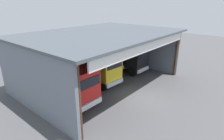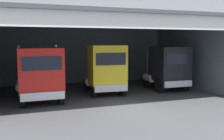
% 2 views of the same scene
% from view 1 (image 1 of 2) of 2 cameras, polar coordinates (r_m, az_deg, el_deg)
% --- Properties ---
extents(ground_plane, '(80.00, 80.00, 0.00)m').
position_cam_1_polar(ground_plane, '(17.23, 9.51, -8.37)').
color(ground_plane, '#4C4C4F').
rests_on(ground_plane, ground).
extents(workshop_shed, '(15.43, 11.13, 5.37)m').
position_cam_1_polar(workshop_shed, '(19.52, -5.75, 7.03)').
color(workshop_shed, slate).
rests_on(workshop_shed, ground).
extents(truck_red_center_right_bay, '(2.68, 5.23, 3.49)m').
position_cam_1_polar(truck_red_center_right_bay, '(15.24, -10.93, -5.00)').
color(truck_red_center_right_bay, red).
rests_on(truck_red_center_right_bay, ground).
extents(truck_yellow_yard_outside, '(2.58, 4.75, 3.45)m').
position_cam_1_polar(truck_yellow_yard_outside, '(18.76, -2.20, 0.26)').
color(truck_yellow_yard_outside, yellow).
rests_on(truck_yellow_yard_outside, ground).
extents(truck_black_center_bay, '(2.53, 4.41, 3.31)m').
position_cam_1_polar(truck_black_center_bay, '(22.47, 6.34, 3.52)').
color(truck_black_center_bay, black).
rests_on(truck_black_center_bay, ground).
extents(oil_drum, '(0.58, 0.58, 0.90)m').
position_cam_1_polar(oil_drum, '(24.47, -7.76, 1.59)').
color(oil_drum, gold).
rests_on(oil_drum, ground).
extents(tool_cart, '(0.90, 0.60, 1.00)m').
position_cam_1_polar(tool_cart, '(24.07, -7.48, 1.41)').
color(tool_cart, red).
rests_on(tool_cart, ground).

